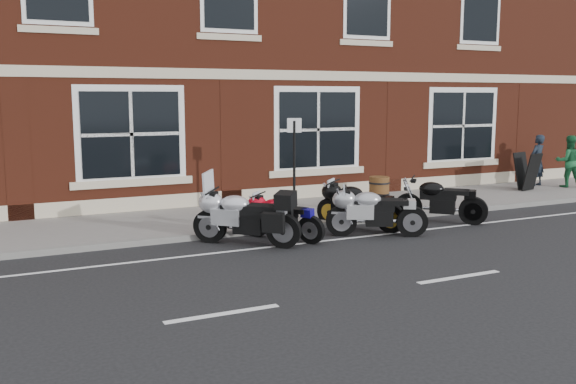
% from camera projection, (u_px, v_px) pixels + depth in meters
% --- Properties ---
extents(ground, '(80.00, 80.00, 0.00)m').
position_uv_depth(ground, '(359.00, 240.00, 12.89)').
color(ground, black).
rests_on(ground, ground).
extents(sidewalk, '(30.00, 3.00, 0.12)m').
position_uv_depth(sidewalk, '(293.00, 213.00, 15.55)').
color(sidewalk, slate).
rests_on(sidewalk, ground).
extents(kerb, '(30.00, 0.16, 0.12)m').
position_uv_depth(kerb, '(324.00, 224.00, 14.14)').
color(kerb, slate).
rests_on(kerb, ground).
extents(pub_building, '(24.00, 12.00, 12.00)m').
position_uv_depth(pub_building, '(193.00, 1.00, 21.34)').
color(pub_building, '#5E2314').
rests_on(pub_building, ground).
extents(moto_touring_silver, '(1.69, 1.59, 1.44)m').
position_uv_depth(moto_touring_silver, '(243.00, 215.00, 12.36)').
color(moto_touring_silver, black).
rests_on(moto_touring_silver, ground).
extents(moto_sport_red, '(1.09, 1.62, 0.83)m').
position_uv_depth(moto_sport_red, '(282.00, 216.00, 12.82)').
color(moto_sport_red, black).
rests_on(moto_sport_red, ground).
extents(moto_sport_black, '(1.19, 1.84, 0.93)m').
position_uv_depth(moto_sport_black, '(359.00, 204.00, 13.88)').
color(moto_sport_black, black).
rests_on(moto_sport_black, ground).
extents(moto_sport_silver, '(1.89, 1.12, 0.94)m').
position_uv_depth(moto_sport_silver, '(375.00, 210.00, 13.14)').
color(moto_sport_silver, black).
rests_on(moto_sport_silver, ground).
extents(moto_naked_black, '(1.55, 1.59, 0.94)m').
position_uv_depth(moto_naked_black, '(439.00, 199.00, 14.57)').
color(moto_naked_black, black).
rests_on(moto_naked_black, ground).
extents(pedestrian_left, '(0.64, 0.49, 1.57)m').
position_uv_depth(pedestrian_left, '(537.00, 160.00, 19.70)').
color(pedestrian_left, black).
rests_on(pedestrian_left, sidewalk).
extents(pedestrian_right, '(0.95, 0.89, 1.57)m').
position_uv_depth(pedestrian_right, '(568.00, 161.00, 19.40)').
color(pedestrian_right, '#1B6034').
rests_on(pedestrian_right, sidewalk).
extents(a_board_sign, '(0.76, 0.60, 1.11)m').
position_uv_depth(a_board_sign, '(527.00, 171.00, 18.80)').
color(a_board_sign, black).
rests_on(a_board_sign, sidewalk).
extents(barrel_planter, '(0.56, 0.56, 0.62)m').
position_uv_depth(barrel_planter, '(379.00, 188.00, 17.06)').
color(barrel_planter, '#472012').
rests_on(barrel_planter, sidewalk).
extents(parking_sign, '(0.30, 0.15, 2.26)m').
position_uv_depth(parking_sign, '(294.00, 161.00, 14.33)').
color(parking_sign, black).
rests_on(parking_sign, sidewalk).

